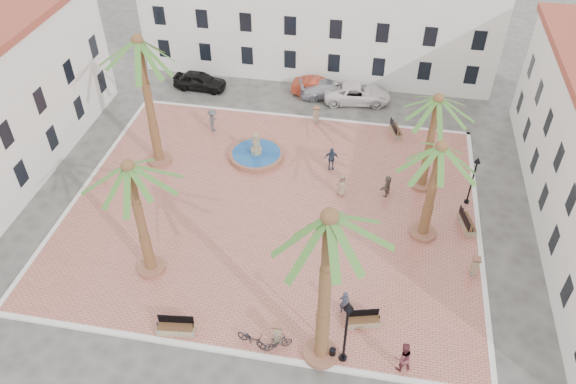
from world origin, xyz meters
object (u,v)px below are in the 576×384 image
palm_nw (140,54)px  bollard_n (316,115)px  cyclist_b (403,357)px  litter_bin (332,353)px  bicycle_b (278,343)px  car_silver (328,89)px  bench_se (363,321)px  cyclist_a (345,302)px  bench_s (176,328)px  fountain (256,154)px  palm_e (439,159)px  car_red (318,87)px  pedestrian_fountain_a (342,185)px  pedestrian_east (387,186)px  pedestrian_fountain_b (331,159)px  palm_sw (131,180)px  bench_ne (395,131)px  car_white (357,93)px  bicycle_a (252,339)px  lamppost_e (474,173)px  bollard_e (475,266)px  palm_s (328,235)px  car_black (200,81)px  bench_e (467,223)px  lamppost_s (347,322)px  bollard_se (278,332)px  palm_ne (436,110)px  pedestrian_north (213,120)px

palm_nw → bollard_n: palm_nw is taller
cyclist_b → litter_bin: bearing=-21.0°
bicycle_b → car_silver: car_silver is taller
palm_nw → bench_se: 20.90m
cyclist_a → bench_s: bearing=17.9°
fountain → palm_e: (11.83, -5.87, 5.48)m
car_red → pedestrian_fountain_a: bearing=-161.8°
pedestrian_east → palm_nw: bearing=-71.3°
palm_e → pedestrian_fountain_b: size_ratio=3.98×
pedestrian_east → car_red: 13.74m
palm_nw → pedestrian_east: bearing=-2.7°
palm_sw → cyclist_b: bearing=-15.2°
bench_ne → car_white: (-3.36, 4.39, 0.34)m
palm_nw → palm_sw: palm_nw is taller
pedestrian_fountain_a → pedestrian_fountain_b: size_ratio=0.93×
bicycle_a → pedestrian_fountain_b: size_ratio=0.98×
cyclist_b → pedestrian_fountain_a: size_ratio=1.16×
lamppost_e → pedestrian_fountain_a: bearing=-174.7°
bench_s → bench_ne: bearing=55.6°
palm_e → bench_se: (-3.08, -7.41, -5.49)m
bench_ne → bicycle_a: bearing=144.9°
car_silver → car_white: car_white is taller
bollard_e → palm_s: bearing=-138.6°
car_black → bicycle_a: bearing=-154.5°
pedestrian_fountain_b → car_white: size_ratio=0.32×
bench_e → bench_ne: size_ratio=1.06×
bench_ne → litter_bin: (-2.32, -20.35, 0.04)m
bench_ne → bollard_e: size_ratio=1.52×
bench_s → lamppost_s: (8.65, -0.02, 2.68)m
lamppost_e → cyclist_b: lamppost_e is taller
litter_bin → car_red: (-4.33, 25.20, 0.26)m
palm_nw → bollard_e: size_ratio=7.67×
bollard_se → cyclist_a: bearing=38.1°
palm_ne → bench_ne: bearing=108.5°
lamppost_e → bicycle_b: size_ratio=2.39×
car_black → fountain: bearing=-139.3°
pedestrian_east → bench_e: bearing=87.8°
palm_nw → bollard_e: (21.38, -6.86, -7.66)m
bicycle_a → car_black: 26.52m
bench_s → car_white: size_ratio=0.37×
litter_bin → pedestrian_fountain_a: bearing=94.3°
bollard_e → cyclist_b: 7.91m
bench_s → bicycle_b: (5.36, -0.02, 0.17)m
palm_sw → pedestrian_fountain_b: size_ratio=4.49×
bench_s → bench_se: bench_s is taller
bench_e → bicycle_b: bearing=122.8°
palm_ne → cyclist_b: size_ratio=3.81×
bench_e → pedestrian_north: bearing=53.3°
palm_nw → litter_bin: palm_nw is taller
pedestrian_fountain_a → bench_e: bearing=-22.1°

